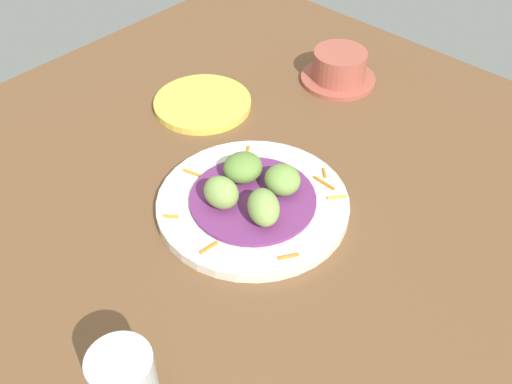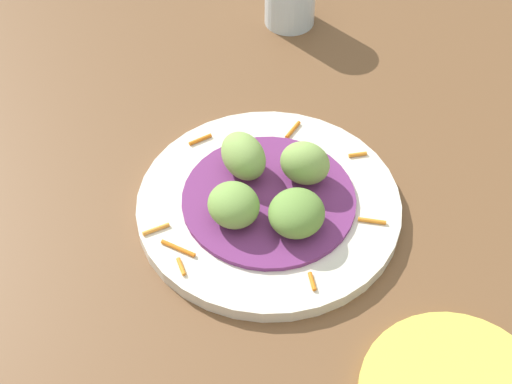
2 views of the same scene
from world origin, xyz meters
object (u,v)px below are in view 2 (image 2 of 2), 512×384
Objects in this scene: main_plate at (269,206)px; guac_scoop_right at (243,156)px; guac_scoop_left at (297,213)px; guac_scoop_back at (232,204)px; guac_scoop_center at (305,163)px.

main_plate is 4.66× the size of guac_scoop_right.
guac_scoop_back reaches higher than guac_scoop_left.
main_plate is at bearing -28.75° from guac_scoop_left.
guac_scoop_center is at bearing -118.75° from main_plate.
guac_scoop_center is 0.96× the size of guac_scoop_back.
guac_scoop_back is (4.16, 7.58, -0.33)cm from guac_scoop_center.
guac_scoop_right is (3.79, -2.08, 3.42)cm from main_plate.
guac_scoop_left reaches higher than main_plate.
guac_scoop_left is 6.13cm from guac_scoop_center.
guac_scoop_left is at bearing 151.25° from guac_scoop_right.
main_plate is 4.68× the size of guac_scoop_left.
guac_scoop_back is (-1.71, 5.87, -0.30)cm from guac_scoop_right.
main_plate is at bearing -118.75° from guac_scoop_back.
guac_scoop_right is (5.87, 1.71, -0.02)cm from guac_scoop_center.
main_plate is 5.53cm from guac_scoop_center.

